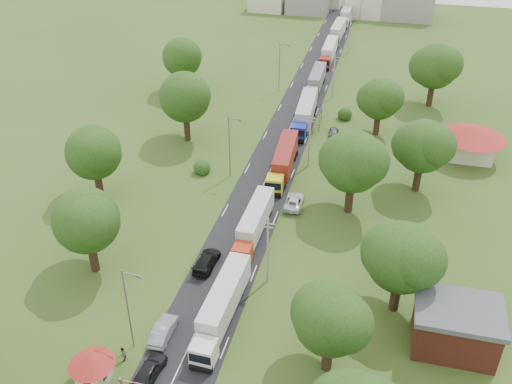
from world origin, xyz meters
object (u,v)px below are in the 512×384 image
(guard_booth, at_px, (92,366))
(truck_0, at_px, (222,306))
(car_lane_front, at_px, (150,370))
(car_lane_mid, at_px, (163,331))
(info_sign, at_px, (321,113))

(guard_booth, bearing_deg, truck_0, 48.62)
(truck_0, relative_size, car_lane_front, 3.06)
(car_lane_mid, bearing_deg, car_lane_front, 96.30)
(truck_0, xyz_separation_m, car_lane_mid, (-5.25, -3.73, -1.29))
(car_lane_mid, bearing_deg, guard_booth, 58.25)
(info_sign, distance_m, truck_0, 49.37)
(truck_0, height_order, car_lane_front, truck_0)
(guard_booth, height_order, info_sign, info_sign)
(guard_booth, relative_size, truck_0, 0.31)
(info_sign, bearing_deg, truck_0, -93.42)
(info_sign, height_order, truck_0, info_sign)
(car_lane_front, height_order, car_lane_mid, car_lane_mid)
(guard_booth, xyz_separation_m, info_sign, (12.40, 60.00, 0.84))
(info_sign, xyz_separation_m, car_lane_mid, (-8.20, -53.00, -2.20))
(car_lane_front, bearing_deg, car_lane_mid, -77.73)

